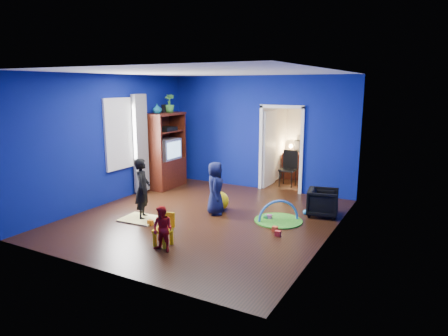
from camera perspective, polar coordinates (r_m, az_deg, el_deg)
The scene contains 34 objects.
floor at distance 8.23m, azimuth -2.80°, elevation -7.09°, with size 5.00×5.50×0.01m, color black.
ceiling at distance 7.79m, azimuth -3.02°, elevation 13.53°, with size 5.00×5.50×0.01m, color white.
wall_back at distance 10.31m, azimuth 5.09°, elevation 4.98°, with size 5.00×0.02×2.90m, color navy.
wall_front at distance 5.75m, azimuth -17.28°, elevation -0.88°, with size 5.00×0.02×2.90m, color navy.
wall_left at distance 9.42m, azimuth -16.05°, elevation 3.93°, with size 0.02×5.50×2.90m, color navy.
wall_right at distance 6.93m, azimuth 15.04°, elevation 1.33°, with size 0.02×5.50×2.90m, color navy.
alcove at distance 10.93m, azimuth 9.80°, elevation 4.19°, with size 1.00×1.75×2.50m, color silver, non-canonical shape.
armchair at distance 8.51m, azimuth 13.95°, elevation -4.80°, with size 0.60×0.62×0.56m, color black.
child_black at distance 8.17m, azimuth -11.56°, elevation -2.93°, with size 0.45×0.30×1.24m, color black.
child_navy at distance 8.30m, azimuth -1.24°, elevation -2.90°, with size 0.54×0.35×1.11m, color #0F1637.
toddler_red at distance 6.58m, azimuth -8.76°, elevation -8.63°, with size 0.37×0.29×0.76m, color red.
vase at distance 10.21m, azimuth -9.53°, elevation 8.36°, with size 0.23×0.23×0.24m, color #0C5665.
potted_plant at distance 10.62m, azimuth -7.82°, elevation 9.16°, with size 0.27×0.27×0.47m, color #3F9235.
tv_armoire at distance 10.57m, azimuth -8.34°, elevation 2.50°, with size 0.58×1.14×1.96m, color #3E0F0A.
crt_tv at distance 10.54m, azimuth -8.17°, elevation 2.70°, with size 0.46×0.70×0.54m, color silver.
yellow_blanket at distance 8.27m, azimuth -11.83°, elevation -7.14°, with size 0.75×0.60×0.03m, color #F2E07A.
hopper_ball at distance 8.63m, azimuth -0.69°, elevation -4.72°, with size 0.42×0.42×0.42m, color yellow.
kid_chair at distance 6.86m, azimuth -8.72°, elevation -8.92°, with size 0.28×0.28×0.50m, color yellow.
play_mat at distance 8.08m, azimuth 7.76°, elevation -7.46°, with size 0.95×0.95×0.03m, color green.
toy_arch at distance 8.08m, azimuth 7.76°, elevation -7.41°, with size 0.85×0.85×0.05m, color #3F8CD8.
window_left at distance 9.64m, azimuth -14.57°, elevation 4.79°, with size 0.03×0.95×1.55m, color white.
curtain at distance 10.01m, azimuth -11.86°, elevation 3.43°, with size 0.14×0.42×2.40m, color slate.
doorway at distance 10.14m, azimuth 8.16°, elevation 2.52°, with size 1.16×0.10×2.10m, color white.
study_desk at distance 11.67m, azimuth 10.66°, elevation 0.27°, with size 0.88×0.44×0.75m, color #3D140A.
desk_monitor at distance 11.68m, azimuth 10.95°, elevation 3.14°, with size 0.40×0.05×0.32m, color black.
desk_lamp at distance 11.72m, azimuth 9.55°, elevation 3.11°, with size 0.14×0.14×0.14m, color #FFD88C.
folding_chair at distance 10.76m, azimuth 9.10°, elevation -0.18°, with size 0.40×0.40×0.92m, color black.
book_shelf at distance 11.57m, azimuth 11.14°, elevation 8.38°, with size 0.88×0.24×0.04m, color white.
toy_0 at distance 7.31m, azimuth 7.71°, elevation -9.25°, with size 0.10×0.08×0.10m, color red.
toy_1 at distance 8.56m, azimuth 11.58°, elevation -6.18°, with size 0.11×0.11×0.11m, color #2695D8.
toy_2 at distance 7.91m, azimuth -10.47°, elevation -7.68°, with size 0.10×0.08×0.10m, color orange.
toy_3 at distance 8.15m, azimuth 5.99°, elevation -6.91°, with size 0.11×0.11×0.11m, color green.
toy_4 at distance 8.15m, azimuth 6.48°, elevation -6.98°, with size 0.10×0.08×0.10m, color #D650A4.
toy_5 at distance 7.51m, azimuth 7.29°, elevation -8.65°, with size 0.10×0.08×0.10m, color #F95B29.
Camera 1 is at (4.06, -6.65, 2.65)m, focal length 32.00 mm.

